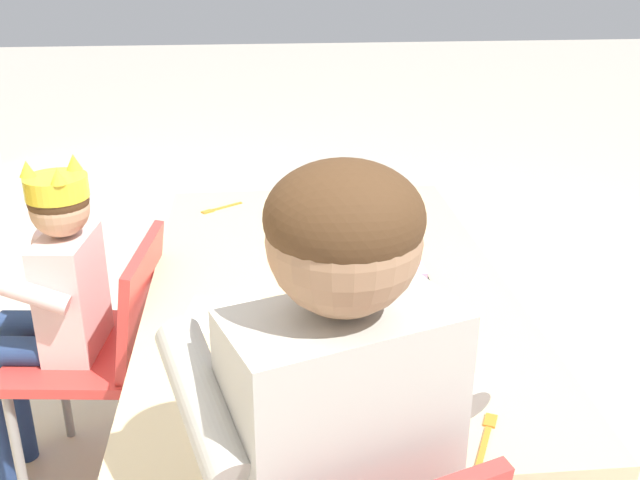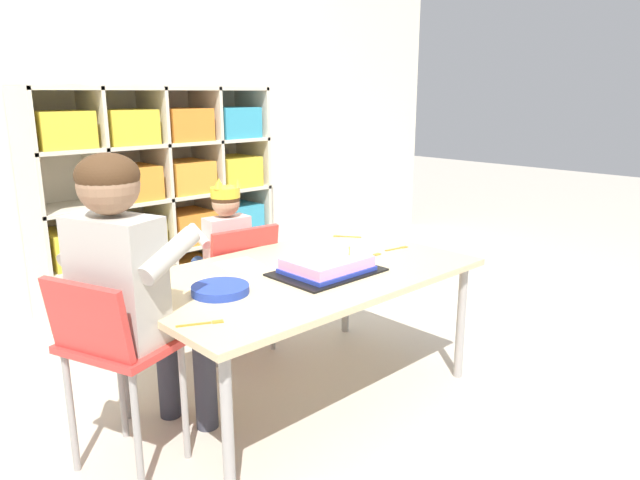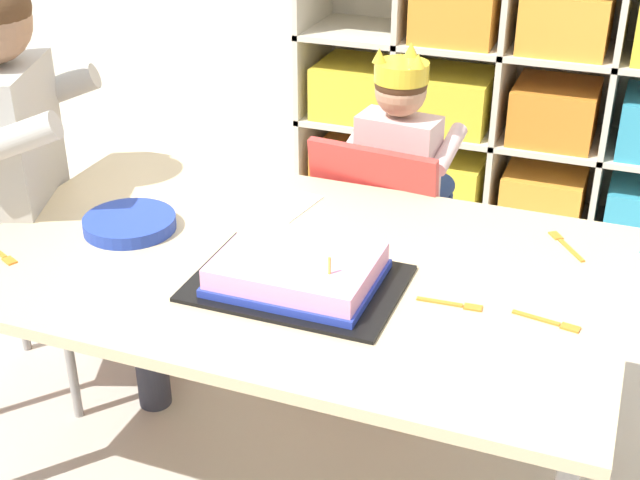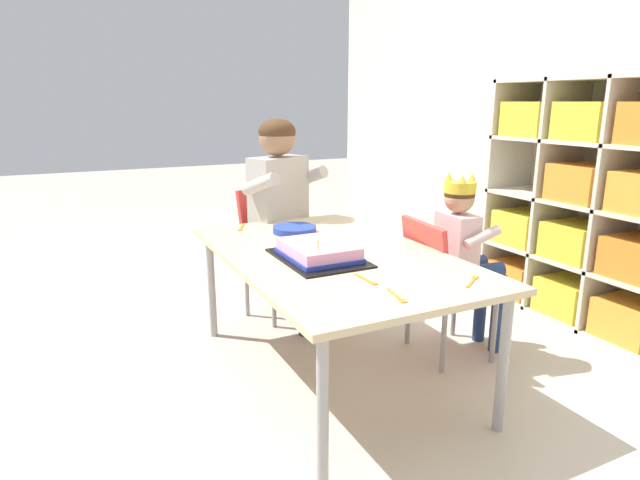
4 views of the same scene
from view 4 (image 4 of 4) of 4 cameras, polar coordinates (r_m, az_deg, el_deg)
name	(u,v)px [view 4 (image 4 of 4)]	position (r m, az deg, el deg)	size (l,w,h in m)	color
ground	(332,374)	(2.39, 1.29, -14.26)	(16.00, 16.00, 0.00)	#BCB2A3
classroom_back_wall	(640,32)	(3.31, 31.15, 18.61)	(5.88, 0.10, 3.00)	beige
storage_cubby_shelf	(620,217)	(3.03, 29.55, 2.13)	(1.45, 0.37, 1.28)	beige
activity_table	(333,262)	(2.19, 1.36, -2.38)	(1.36, 0.83, 0.55)	#D1B789
classroom_chair_blue	(442,274)	(2.47, 13.02, -3.60)	(0.40, 0.38, 0.65)	red
child_with_crown	(465,243)	(2.50, 15.31, -0.30)	(0.31, 0.31, 0.85)	beige
classroom_chair_adult_side	(274,234)	(2.91, -5.01, 0.61)	(0.40, 0.43, 0.70)	red
adult_helper_seated	(286,198)	(2.79, -3.63, 4.58)	(0.48, 0.46, 1.07)	#B2ADA3
birthday_cake_on_tray	(318,252)	(2.09, -0.19, -1.31)	(0.41, 0.29, 0.10)	black
paper_plate_stack	(295,229)	(2.52, -2.67, 1.16)	(0.21, 0.21, 0.03)	#233DA3
paper_napkin_square	(366,239)	(2.41, 5.02, 0.15)	(0.16, 0.16, 0.00)	white
fork_near_child_seat	(242,228)	(2.63, -8.44, 1.32)	(0.14, 0.08, 0.00)	orange
fork_by_napkin	(473,281)	(1.91, 16.10, -4.22)	(0.09, 0.12, 0.00)	orange
fork_near_cake_tray	(367,280)	(1.85, 5.06, -4.31)	(0.13, 0.02, 0.00)	orange
fork_at_table_front_edge	(397,297)	(1.71, 8.33, -6.04)	(0.13, 0.04, 0.00)	orange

